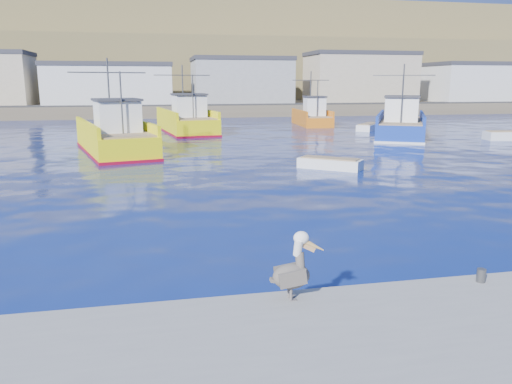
{
  "coord_description": "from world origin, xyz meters",
  "views": [
    {
      "loc": [
        -3.94,
        -12.51,
        4.81
      ],
      "look_at": [
        -0.63,
        3.6,
        1.18
      ],
      "focal_mm": 35.0,
      "sensor_mm": 36.0,
      "label": 1
    }
  ],
  "objects_px": {
    "trawler_yellow_a": "(115,137)",
    "skiff_mid": "(330,164)",
    "trawler_yellow_b": "(187,121)",
    "skiff_far": "(368,128)",
    "boat_orange": "(312,116)",
    "trawler_blue": "(401,126)",
    "pelican": "(293,270)",
    "skiff_extra": "(511,136)"
  },
  "relations": [
    {
      "from": "trawler_yellow_b",
      "to": "pelican",
      "type": "distance_m",
      "value": 40.79
    },
    {
      "from": "trawler_yellow_a",
      "to": "skiff_extra",
      "type": "bearing_deg",
      "value": 2.18
    },
    {
      "from": "trawler_yellow_b",
      "to": "pelican",
      "type": "height_order",
      "value": "trawler_yellow_b"
    },
    {
      "from": "skiff_mid",
      "to": "skiff_far",
      "type": "distance_m",
      "value": 24.47
    },
    {
      "from": "boat_orange",
      "to": "skiff_mid",
      "type": "height_order",
      "value": "boat_orange"
    },
    {
      "from": "skiff_mid",
      "to": "pelican",
      "type": "relative_size",
      "value": 2.52
    },
    {
      "from": "skiff_far",
      "to": "skiff_extra",
      "type": "height_order",
      "value": "skiff_extra"
    },
    {
      "from": "trawler_yellow_a",
      "to": "skiff_mid",
      "type": "xyz_separation_m",
      "value": [
        12.41,
        -9.54,
        -0.81
      ]
    },
    {
      "from": "trawler_yellow_b",
      "to": "skiff_far",
      "type": "xyz_separation_m",
      "value": [
        18.39,
        -1.93,
        -0.79
      ]
    },
    {
      "from": "skiff_far",
      "to": "skiff_extra",
      "type": "bearing_deg",
      "value": -51.89
    },
    {
      "from": "trawler_yellow_b",
      "to": "trawler_yellow_a",
      "type": "bearing_deg",
      "value": -113.18
    },
    {
      "from": "trawler_yellow_a",
      "to": "trawler_yellow_b",
      "type": "distance_m",
      "value": 14.99
    },
    {
      "from": "trawler_yellow_a",
      "to": "boat_orange",
      "type": "distance_m",
      "value": 27.87
    },
    {
      "from": "boat_orange",
      "to": "skiff_far",
      "type": "bearing_deg",
      "value": -61.68
    },
    {
      "from": "trawler_blue",
      "to": "skiff_mid",
      "type": "distance_m",
      "value": 18.82
    },
    {
      "from": "boat_orange",
      "to": "skiff_extra",
      "type": "relative_size",
      "value": 1.85
    },
    {
      "from": "skiff_extra",
      "to": "pelican",
      "type": "relative_size",
      "value": 3.21
    },
    {
      "from": "trawler_yellow_a",
      "to": "trawler_yellow_b",
      "type": "xyz_separation_m",
      "value": [
        5.9,
        13.78,
        0.01
      ]
    },
    {
      "from": "trawler_blue",
      "to": "boat_orange",
      "type": "bearing_deg",
      "value": 105.25
    },
    {
      "from": "trawler_yellow_a",
      "to": "pelican",
      "type": "bearing_deg",
      "value": -78.92
    },
    {
      "from": "trawler_yellow_a",
      "to": "trawler_yellow_b",
      "type": "bearing_deg",
      "value": 66.82
    },
    {
      "from": "trawler_yellow_a",
      "to": "trawler_blue",
      "type": "relative_size",
      "value": 1.05
    },
    {
      "from": "boat_orange",
      "to": "pelican",
      "type": "bearing_deg",
      "value": -108.38
    },
    {
      "from": "skiff_far",
      "to": "pelican",
      "type": "bearing_deg",
      "value": -116.07
    },
    {
      "from": "trawler_blue",
      "to": "boat_orange",
      "type": "height_order",
      "value": "trawler_blue"
    },
    {
      "from": "boat_orange",
      "to": "skiff_far",
      "type": "relative_size",
      "value": 2.11
    },
    {
      "from": "skiff_extra",
      "to": "pelican",
      "type": "bearing_deg",
      "value": -134.05
    },
    {
      "from": "boat_orange",
      "to": "pelican",
      "type": "distance_m",
      "value": 48.32
    },
    {
      "from": "boat_orange",
      "to": "skiff_far",
      "type": "xyz_separation_m",
      "value": [
        3.77,
        -7.0,
        -0.74
      ]
    },
    {
      "from": "trawler_yellow_a",
      "to": "trawler_blue",
      "type": "xyz_separation_m",
      "value": [
        24.29,
        5.04,
        -0.03
      ]
    },
    {
      "from": "trawler_yellow_b",
      "to": "boat_orange",
      "type": "height_order",
      "value": "trawler_yellow_b"
    },
    {
      "from": "trawler_yellow_a",
      "to": "skiff_far",
      "type": "bearing_deg",
      "value": 26.0
    },
    {
      "from": "trawler_yellow_a",
      "to": "trawler_blue",
      "type": "distance_m",
      "value": 24.8
    },
    {
      "from": "trawler_yellow_b",
      "to": "trawler_blue",
      "type": "relative_size",
      "value": 1.05
    },
    {
      "from": "trawler_yellow_a",
      "to": "skiff_extra",
      "type": "distance_m",
      "value": 32.65
    },
    {
      "from": "trawler_yellow_b",
      "to": "skiff_extra",
      "type": "xyz_separation_m",
      "value": [
        26.71,
        -12.54,
        -0.77
      ]
    },
    {
      "from": "trawler_yellow_a",
      "to": "boat_orange",
      "type": "xyz_separation_m",
      "value": [
        20.52,
        18.85,
        -0.04
      ]
    },
    {
      "from": "trawler_yellow_a",
      "to": "pelican",
      "type": "relative_size",
      "value": 8.7
    },
    {
      "from": "trawler_yellow_a",
      "to": "boat_orange",
      "type": "bearing_deg",
      "value": 42.58
    },
    {
      "from": "skiff_far",
      "to": "pelican",
      "type": "distance_m",
      "value": 43.26
    },
    {
      "from": "boat_orange",
      "to": "skiff_mid",
      "type": "relative_size",
      "value": 2.35
    },
    {
      "from": "trawler_yellow_b",
      "to": "skiff_mid",
      "type": "height_order",
      "value": "trawler_yellow_b"
    }
  ]
}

